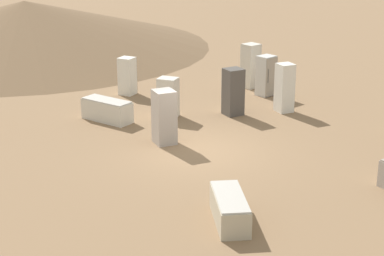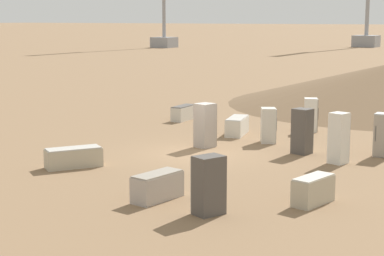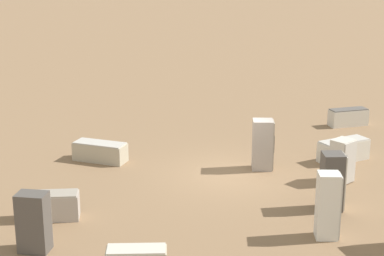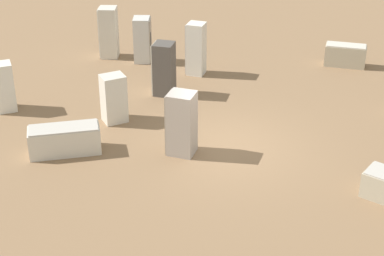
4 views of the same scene
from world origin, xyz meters
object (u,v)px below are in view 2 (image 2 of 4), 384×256
at_px(discarded_fridge_3, 157,186).
at_px(discarded_fridge_9, 339,138).
at_px(discarded_fridge_8, 311,115).
at_px(discarded_fridge_11, 237,126).
at_px(discarded_fridge_2, 208,185).
at_px(discarded_fridge_7, 302,131).
at_px(discarded_fridge_5, 205,125).
at_px(discarded_fridge_0, 384,135).
at_px(discarded_fridge_4, 74,158).
at_px(discarded_fridge_12, 184,113).
at_px(discarded_fridge_1, 313,190).
at_px(discarded_fridge_6, 268,125).

relative_size(discarded_fridge_3, discarded_fridge_9, 0.92).
height_order(discarded_fridge_8, discarded_fridge_11, discarded_fridge_8).
height_order(discarded_fridge_9, discarded_fridge_11, discarded_fridge_9).
height_order(discarded_fridge_2, discarded_fridge_7, discarded_fridge_7).
bearing_deg(discarded_fridge_5, discarded_fridge_0, 31.15).
bearing_deg(discarded_fridge_8, discarded_fridge_4, -45.85).
bearing_deg(discarded_fridge_12, discarded_fridge_1, -47.83).
distance_m(discarded_fridge_7, discarded_fridge_12, 9.33).
relative_size(discarded_fridge_5, discarded_fridge_12, 1.05).
bearing_deg(discarded_fridge_5, discarded_fridge_3, -54.91).
relative_size(discarded_fridge_6, discarded_fridge_12, 0.86).
relative_size(discarded_fridge_7, discarded_fridge_8, 1.13).
height_order(discarded_fridge_5, discarded_fridge_11, discarded_fridge_5).
bearing_deg(discarded_fridge_11, discarded_fridge_1, 113.27).
height_order(discarded_fridge_1, discarded_fridge_8, discarded_fridge_8).
xyz_separation_m(discarded_fridge_3, discarded_fridge_9, (7.09, -3.02, 0.52)).
bearing_deg(discarded_fridge_8, discarded_fridge_5, -46.50).
distance_m(discarded_fridge_7, discarded_fridge_8, 4.93).
bearing_deg(discarded_fridge_2, discarded_fridge_7, 27.10).
bearing_deg(discarded_fridge_5, discarded_fridge_9, 14.26).
height_order(discarded_fridge_1, discarded_fridge_12, discarded_fridge_1).
xyz_separation_m(discarded_fridge_0, discarded_fridge_9, (-1.94, 1.10, 0.10)).
bearing_deg(discarded_fridge_0, discarded_fridge_3, 64.42).
xyz_separation_m(discarded_fridge_2, discarded_fridge_4, (2.38, 6.59, -0.44)).
distance_m(discarded_fridge_7, discarded_fridge_11, 4.60).
height_order(discarded_fridge_5, discarded_fridge_8, discarded_fridge_5).
distance_m(discarded_fridge_6, discarded_fridge_12, 6.97).
height_order(discarded_fridge_2, discarded_fridge_4, discarded_fridge_2).
relative_size(discarded_fridge_2, discarded_fridge_5, 0.89).
relative_size(discarded_fridge_0, discarded_fridge_5, 0.92).
xyz_separation_m(discarded_fridge_0, discarded_fridge_3, (-9.03, 4.12, -0.42)).
bearing_deg(discarded_fridge_6, discarded_fridge_1, 2.86).
bearing_deg(discarded_fridge_8, discarded_fridge_12, -112.31).
bearing_deg(discarded_fridge_9, discarded_fridge_7, 166.55).
distance_m(discarded_fridge_0, discarded_fridge_6, 4.78).
bearing_deg(discarded_fridge_7, discarded_fridge_12, 161.99).
relative_size(discarded_fridge_6, discarded_fridge_7, 0.84).
distance_m(discarded_fridge_0, discarded_fridge_4, 11.34).
bearing_deg(discarded_fridge_3, discarded_fridge_7, -90.00).
relative_size(discarded_fridge_1, discarded_fridge_5, 0.85).
height_order(discarded_fridge_1, discarded_fridge_4, discarded_fridge_1).
distance_m(discarded_fridge_0, discarded_fridge_11, 6.87).
bearing_deg(discarded_fridge_1, discarded_fridge_8, 122.31).
bearing_deg(discarded_fridge_12, discarded_fridge_7, -32.47).
bearing_deg(discarded_fridge_12, discarded_fridge_4, -81.57).
distance_m(discarded_fridge_0, discarded_fridge_5, 6.82).
xyz_separation_m(discarded_fridge_2, discarded_fridge_9, (7.55, -1.13, 0.13)).
bearing_deg(discarded_fridge_0, discarded_fridge_8, -43.13).
height_order(discarded_fridge_1, discarded_fridge_11, discarded_fridge_1).
bearing_deg(discarded_fridge_9, discarded_fridge_2, -82.59).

